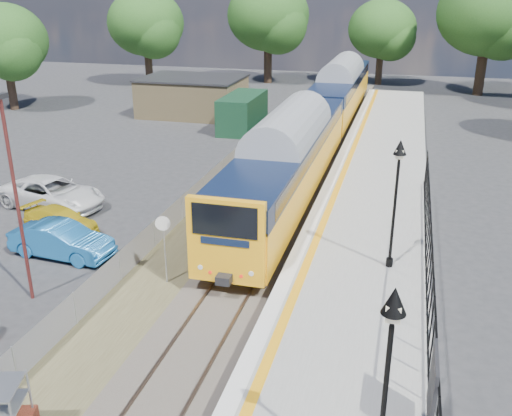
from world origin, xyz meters
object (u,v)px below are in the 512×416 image
(carpark_lamp, at_px, (15,189))
(car_white, at_px, (53,193))
(victorian_lamp_south, at_px, (390,348))
(victorian_lamp_north, at_px, (398,175))
(speed_sign, at_px, (164,239))
(car_yellow, at_px, (61,221))
(train, at_px, (321,114))
(car_blue, at_px, (62,240))

(carpark_lamp, distance_m, car_white, 9.52)
(victorian_lamp_south, bearing_deg, carpark_lamp, 153.24)
(victorian_lamp_north, relative_size, speed_sign, 1.72)
(car_yellow, bearing_deg, victorian_lamp_south, -112.67)
(victorian_lamp_south, bearing_deg, victorian_lamp_north, 91.15)
(victorian_lamp_south, bearing_deg, car_yellow, 141.47)
(victorian_lamp_north, xyz_separation_m, car_white, (-16.20, 3.96, -3.56))
(victorian_lamp_north, distance_m, car_white, 17.05)
(speed_sign, xyz_separation_m, car_yellow, (-6.35, 3.16, -1.26))
(speed_sign, height_order, car_white, speed_sign)
(victorian_lamp_south, xyz_separation_m, train, (-5.50, 28.07, -1.96))
(speed_sign, relative_size, car_yellow, 0.72)
(carpark_lamp, height_order, car_yellow, carpark_lamp)
(victorian_lamp_south, height_order, car_yellow, victorian_lamp_south)
(car_blue, bearing_deg, carpark_lamp, -161.24)
(carpark_lamp, relative_size, car_blue, 1.68)
(car_yellow, distance_m, car_white, 3.26)
(speed_sign, bearing_deg, victorian_lamp_north, -4.07)
(victorian_lamp_south, xyz_separation_m, car_white, (-16.40, 13.96, -3.56))
(carpark_lamp, xyz_separation_m, car_white, (-4.27, 7.84, -3.31))
(victorian_lamp_south, bearing_deg, train, 101.09)
(car_blue, bearing_deg, car_yellow, 38.50)
(victorian_lamp_south, relative_size, train, 0.11)
(car_yellow, xyz_separation_m, car_white, (-2.05, 2.53, 0.20))
(victorian_lamp_north, distance_m, speed_sign, 8.37)
(carpark_lamp, distance_m, car_yellow, 6.74)
(car_white, bearing_deg, speed_sign, -113.31)
(car_blue, distance_m, car_white, 5.81)
(car_white, bearing_deg, train, -26.88)
(car_yellow, bearing_deg, speed_sign, -100.58)
(speed_sign, xyz_separation_m, carpark_lamp, (-4.13, -2.15, 2.24))
(victorian_lamp_south, xyz_separation_m, carpark_lamp, (-12.13, 6.12, -0.25))
(carpark_lamp, bearing_deg, car_blue, 104.10)
(victorian_lamp_north, xyz_separation_m, car_yellow, (-14.15, 1.43, -3.76))
(victorian_lamp_south, relative_size, car_yellow, 1.23)
(victorian_lamp_south, xyz_separation_m, car_yellow, (-14.35, 11.43, -3.76))
(car_blue, height_order, car_white, car_white)
(speed_sign, bearing_deg, train, 66.23)
(victorian_lamp_south, height_order, car_blue, victorian_lamp_south)
(victorian_lamp_north, height_order, speed_sign, victorian_lamp_north)
(car_blue, relative_size, car_yellow, 1.13)
(train, bearing_deg, victorian_lamp_south, -78.91)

